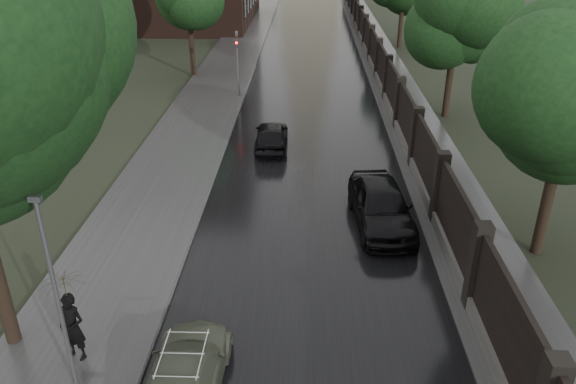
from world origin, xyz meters
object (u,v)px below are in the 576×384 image
(tree_right_b, at_px, (456,24))
(volga_sedan, at_px, (185,376))
(pedestrian_umbrella, at_px, (65,293))
(hatchback_left, at_px, (272,135))
(car_right_near, at_px, (381,205))
(lamp_post, at_px, (57,298))
(tree_right_a, at_px, (568,108))
(traffic_light, at_px, (237,59))

(tree_right_b, distance_m, volga_sedan, 23.41)
(volga_sedan, relative_size, pedestrian_umbrella, 1.46)
(volga_sedan, distance_m, hatchback_left, 15.52)
(car_right_near, bearing_deg, lamp_post, -139.40)
(pedestrian_umbrella, bearing_deg, hatchback_left, 90.33)
(lamp_post, distance_m, volga_sedan, 3.31)
(tree_right_a, relative_size, pedestrian_umbrella, 2.44)
(tree_right_a, bearing_deg, pedestrian_umbrella, -157.22)
(tree_right_b, height_order, pedestrian_umbrella, tree_right_b)
(tree_right_b, height_order, lamp_post, tree_right_b)
(lamp_post, distance_m, hatchback_left, 15.97)
(tree_right_a, relative_size, traffic_light, 1.75)
(pedestrian_umbrella, bearing_deg, tree_right_a, 38.24)
(hatchback_left, bearing_deg, traffic_light, -73.97)
(lamp_post, distance_m, traffic_light, 23.52)
(traffic_light, xyz_separation_m, pedestrian_umbrella, (-1.41, -22.54, -0.32))
(lamp_post, relative_size, traffic_light, 1.28)
(hatchback_left, xyz_separation_m, pedestrian_umbrella, (-3.91, -14.47, 1.43))
(hatchback_left, relative_size, pedestrian_umbrella, 1.31)
(tree_right_b, distance_m, lamp_post, 24.33)
(tree_right_a, xyz_separation_m, lamp_post, (-12.90, -6.50, -2.28))
(car_right_near, xyz_separation_m, pedestrian_umbrella, (-8.25, -7.17, 1.27))
(volga_sedan, distance_m, pedestrian_umbrella, 3.40)
(tree_right_a, height_order, volga_sedan, tree_right_a)
(tree_right_a, height_order, lamp_post, tree_right_a)
(tree_right_a, bearing_deg, volga_sedan, -147.53)
(tree_right_b, bearing_deg, volga_sedan, -116.64)
(pedestrian_umbrella, bearing_deg, traffic_light, 101.87)
(traffic_light, relative_size, volga_sedan, 0.95)
(tree_right_b, xyz_separation_m, pedestrian_umbrella, (-13.21, -19.55, -2.87))
(volga_sedan, bearing_deg, pedestrian_umbrella, -17.67)
(tree_right_b, bearing_deg, hatchback_left, -151.39)
(traffic_light, bearing_deg, tree_right_a, -55.23)
(hatchback_left, height_order, car_right_near, car_right_near)
(volga_sedan, relative_size, hatchback_left, 1.11)
(lamp_post, distance_m, car_right_near, 11.51)
(pedestrian_umbrella, bearing_deg, volga_sedan, -3.83)
(tree_right_b, relative_size, volga_sedan, 1.67)
(lamp_post, height_order, traffic_light, lamp_post)
(hatchback_left, bearing_deg, volga_sedan, 85.07)
(tree_right_b, relative_size, lamp_post, 1.37)
(volga_sedan, bearing_deg, car_right_near, -121.57)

